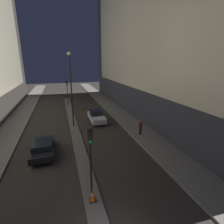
# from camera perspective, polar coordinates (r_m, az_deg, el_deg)

# --- Properties ---
(building_right) EXTENTS (6.01, 41.05, 26.08)m
(building_right) POSITION_cam_1_polar(r_m,az_deg,el_deg) (29.62, 11.50, 25.42)
(building_right) COLOR #383842
(building_right) RESTS_ON ground
(median_strip) EXTENTS (1.07, 33.60, 0.13)m
(median_strip) POSITION_cam_1_polar(r_m,az_deg,el_deg) (24.64, -12.68, -3.37)
(median_strip) COLOR #66605B
(median_strip) RESTS_ON ground
(traffic_light_near) EXTENTS (0.32, 0.42, 4.57)m
(traffic_light_near) POSITION_cam_1_polar(r_m,az_deg,el_deg) (10.04, -7.13, -11.66)
(traffic_light_near) COLOR black
(traffic_light_near) RESTS_ON median_strip
(traffic_light_mid) EXTENTS (0.32, 0.42, 4.57)m
(traffic_light_mid) POSITION_cam_1_polar(r_m,az_deg,el_deg) (34.16, -14.47, 7.84)
(traffic_light_mid) COLOR black
(traffic_light_mid) RESTS_ON median_strip
(street_lamp) EXTENTS (0.45, 0.45, 9.12)m
(street_lamp) POSITION_cam_1_polar(r_m,az_deg,el_deg) (22.00, -13.32, 9.74)
(street_lamp) COLOR black
(street_lamp) RESTS_ON median_strip
(traffic_cone_near) EXTENTS (0.40, 0.40, 0.76)m
(traffic_cone_near) POSITION_cam_1_polar(r_m,az_deg,el_deg) (11.53, -6.33, -25.42)
(traffic_cone_near) COLOR black
(traffic_cone_near) RESTS_ON median_strip
(car_left_lane) EXTENTS (1.92, 4.50, 1.36)m
(car_left_lane) POSITION_cam_1_polar(r_m,az_deg,el_deg) (17.16, -21.65, -10.76)
(car_left_lane) COLOR black
(car_left_lane) RESTS_ON ground
(car_right_lane) EXTENTS (1.84, 4.49, 1.56)m
(car_right_lane) POSITION_cam_1_polar(r_m,az_deg,el_deg) (24.44, -5.13, -1.41)
(car_right_lane) COLOR silver
(car_right_lane) RESTS_ON ground
(pedestrian_on_right_sidewalk) EXTENTS (0.37, 0.37, 1.59)m
(pedestrian_on_right_sidewalk) POSITION_cam_1_polar(r_m,az_deg,el_deg) (20.02, 9.23, -5.00)
(pedestrian_on_right_sidewalk) COLOR black
(pedestrian_on_right_sidewalk) RESTS_ON sidewalk_right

